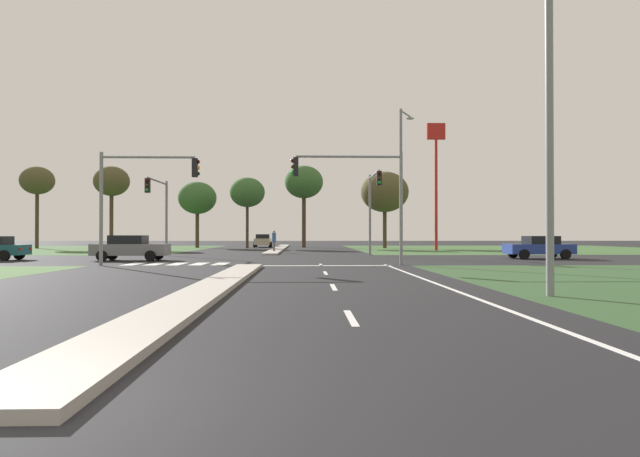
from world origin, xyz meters
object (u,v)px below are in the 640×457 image
Objects in this scene: treeline_second at (112,182)px; treeline_sixth at (385,192)px; treeline_third at (197,198)px; treeline_fifth at (304,183)px; traffic_signal_near_left at (137,187)px; fastfood_pole_sign at (436,158)px; traffic_signal_far_right at (373,198)px; traffic_signal_far_left at (160,202)px; car_beige_fourth at (263,241)px; street_lamp_near at (555,71)px; treeline_near at (37,181)px; treeline_fourth at (247,193)px; traffic_signal_near_right at (361,186)px; pedestrian_at_median at (274,238)px; car_grey_near at (130,248)px; car_blue_third at (539,247)px; street_lamp_second at (402,175)px.

treeline_sixth is at bearing 2.02° from treeline_second.
treeline_third is 12.83m from treeline_fifth.
traffic_signal_near_left is 0.46× the size of fastfood_pole_sign.
traffic_signal_far_right is 17.15m from fastfood_pole_sign.
car_beige_fourth is at bearing 79.64° from traffic_signal_far_left.
traffic_signal_far_left is at bearing 123.11° from street_lamp_near.
treeline_near is at bearing 121.89° from traffic_signal_near_left.
treeline_second reaches higher than treeline_third.
treeline_fourth is (23.56, 0.33, -1.20)m from treeline_near.
traffic_signal_far_left is (-13.12, 11.24, -0.19)m from traffic_signal_near_right.
treeline_second is at bearing -6.30° from treeline_near.
traffic_signal_far_right is 0.77× the size of treeline_third.
pedestrian_at_median is at bearing 46.02° from traffic_signal_far_left.
car_grey_near is 0.77× the size of traffic_signal_near_left.
traffic_signal_far_right reaches higher than traffic_signal_far_left.
traffic_signal_near_right is (11.31, 0.00, 0.09)m from traffic_signal_near_left.
pedestrian_at_median is at bearing -61.44° from treeline_third.
car_blue_third is 0.47× the size of treeline_sixth.
street_lamp_second is at bearing -12.72° from traffic_signal_far_left.
traffic_signal_near_right is at bearing -75.06° from treeline_fourth.
car_blue_third is at bearing 67.52° from street_lamp_near.
fastfood_pole_sign reaches higher than treeline_sixth.
pedestrian_at_median is 0.21× the size of treeline_sixth.
car_grey_near is at bearing -97.65° from treeline_fourth.
street_lamp_second is at bearing 97.13° from car_grey_near.
treeline_sixth is (2.94, 27.36, 1.02)m from street_lamp_second.
treeline_second reaches higher than treeline_fourth.
treeline_fourth is (3.99, 29.66, 5.58)m from car_grey_near.
fastfood_pole_sign is at bearing 119.23° from pedestrian_at_median.
treeline_near is at bearing 168.07° from fastfood_pole_sign.
car_grey_near is 1.06× the size of car_blue_third.
traffic_signal_far_right is (15.42, 5.89, 3.43)m from car_grey_near.
street_lamp_second is (3.47, 7.49, 1.36)m from traffic_signal_near_right.
street_lamp_second reaches higher than car_blue_third.
car_beige_fourth reaches higher than car_grey_near.
treeline_near is 8.67m from treeline_second.
traffic_signal_far_right is 4.21m from street_lamp_second.
treeline_second is 1.17× the size of treeline_third.
street_lamp_second is 31.14m from treeline_fifth.
street_lamp_second reaches higher than treeline_second.
traffic_signal_far_right is at bearing 67.91° from car_blue_third.
treeline_second is (-10.96, 28.38, 6.64)m from car_grey_near.
traffic_signal_far_left is at bearing 79.64° from car_beige_fourth.
car_grey_near is 30.44m from treeline_fourth.
traffic_signal_far_right reaches higher than traffic_signal_near_left.
treeline_sixth reaches higher than car_beige_fourth.
treeline_near is at bearing 146.18° from traffic_signal_far_right.
traffic_signal_far_left is at bearing -179.83° from traffic_signal_far_right.
traffic_signal_far_right reaches higher than traffic_signal_near_right.
treeline_fourth is at bearing 115.70° from traffic_signal_far_right.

